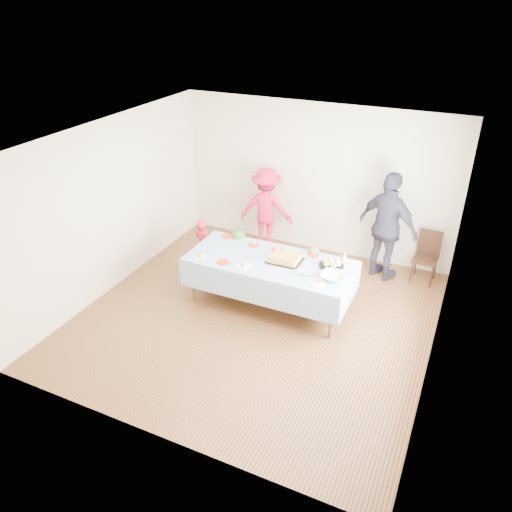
{
  "coord_description": "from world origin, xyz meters",
  "views": [
    {
      "loc": [
        2.58,
        -5.58,
        4.42
      ],
      "look_at": [
        -0.14,
        0.3,
        0.86
      ],
      "focal_mm": 35.0,
      "sensor_mm": 36.0,
      "label": 1
    }
  ],
  "objects_px": {
    "dining_chair": "(427,253)",
    "adult_left": "(266,208)",
    "birthday_cake": "(285,259)",
    "party_table": "(270,264)"
  },
  "relations": [
    {
      "from": "party_table",
      "to": "birthday_cake",
      "type": "relative_size",
      "value": 4.98
    },
    {
      "from": "dining_chair",
      "to": "adult_left",
      "type": "height_order",
      "value": "adult_left"
    },
    {
      "from": "birthday_cake",
      "to": "adult_left",
      "type": "xyz_separation_m",
      "value": [
        -1.06,
        1.72,
        -0.06
      ]
    },
    {
      "from": "party_table",
      "to": "birthday_cake",
      "type": "height_order",
      "value": "birthday_cake"
    },
    {
      "from": "party_table",
      "to": "dining_chair",
      "type": "xyz_separation_m",
      "value": [
        2.06,
        1.8,
        -0.24
      ]
    },
    {
      "from": "birthday_cake",
      "to": "dining_chair",
      "type": "height_order",
      "value": "same"
    },
    {
      "from": "party_table",
      "to": "dining_chair",
      "type": "height_order",
      "value": "dining_chair"
    },
    {
      "from": "party_table",
      "to": "adult_left",
      "type": "distance_m",
      "value": 1.99
    },
    {
      "from": "dining_chair",
      "to": "adult_left",
      "type": "bearing_deg",
      "value": -176.48
    },
    {
      "from": "dining_chair",
      "to": "adult_left",
      "type": "distance_m",
      "value": 2.93
    }
  ]
}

